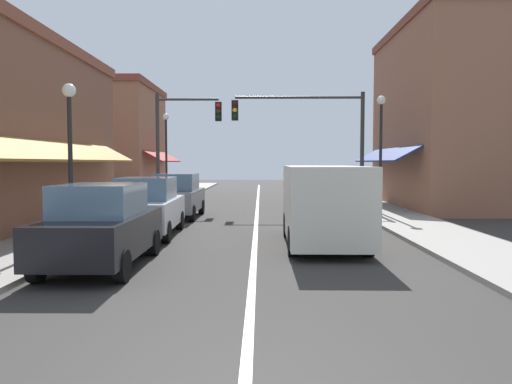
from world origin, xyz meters
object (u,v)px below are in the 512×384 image
Objects in this scene: traffic_signal_left_corner at (179,133)px; street_lamp_left_far at (166,143)px; street_lamp_right_mid at (381,136)px; street_lamp_left_near at (70,135)px; van_in_lane at (323,203)px; traffic_signal_mast_arm at (315,128)px; parked_car_third_left at (177,196)px; parked_car_second_left at (147,207)px; parked_car_nearest_left at (102,226)px.

street_lamp_left_far is at bearing 109.31° from traffic_signal_left_corner.
street_lamp_left_near is at bearing -143.99° from street_lamp_right_mid.
traffic_signal_mast_arm is (0.79, 9.52, 2.62)m from van_in_lane.
street_lamp_left_near reaches higher than parked_car_third_left.
van_in_lane is 6.97m from street_lamp_left_near.
parked_car_second_left is at bearing 44.26° from street_lamp_left_near.
traffic_signal_mast_arm is 1.23× the size of street_lamp_left_far.
parked_car_third_left is at bearing 89.96° from parked_car_nearest_left.
street_lamp_left_near reaches higher than van_in_lane.
street_lamp_left_near is 0.87× the size of street_lamp_left_far.
street_lamp_right_mid is 1.00× the size of street_lamp_left_far.
parked_car_second_left is (-0.07, 4.48, 0.00)m from parked_car_nearest_left.
traffic_signal_left_corner is 10.78m from street_lamp_left_near.
street_lamp_left_far reaches higher than street_lamp_right_mid.
parked_car_third_left is 5.00m from traffic_signal_left_corner.
traffic_signal_left_corner is at bearing 83.80° from street_lamp_left_near.
parked_car_second_left is 0.76× the size of traffic_signal_left_corner.
parked_car_second_left is at bearing 163.34° from van_in_lane.
parked_car_nearest_left is 9.42m from parked_car_third_left.
traffic_signal_left_corner is (-0.57, 4.14, 2.74)m from parked_car_third_left.
street_lamp_left_near is 14.63m from street_lamp_left_far.
street_lamp_left_near is at bearing -104.23° from parked_car_third_left.
street_lamp_right_mid reaches higher than parked_car_third_left.
traffic_signal_mast_arm is 9.27m from street_lamp_left_far.
street_lamp_left_near is (-7.53, -9.55, -0.83)m from traffic_signal_mast_arm.
street_lamp_left_near is (-6.74, -0.03, 1.79)m from van_in_lane.
traffic_signal_mast_arm is at bearing 27.85° from parked_car_third_left.
traffic_signal_left_corner reaches higher than street_lamp_left_near.
traffic_signal_mast_arm is (5.80, 2.99, 2.89)m from parked_car_third_left.
van_in_lane is at bearing 0.22° from street_lamp_left_near.
parked_car_nearest_left is at bearing -87.61° from traffic_signal_left_corner.
parked_car_second_left and parked_car_third_left have the same top height.
traffic_signal_left_corner reaches higher than traffic_signal_mast_arm.
parked_car_second_left is 13.37m from street_lamp_left_far.
parked_car_second_left is 0.96× the size of street_lamp_left_near.
parked_car_second_left is 10.28m from traffic_signal_mast_arm.
traffic_signal_left_corner reaches higher than parked_car_second_left.
parked_car_nearest_left and parked_car_third_left have the same top height.
street_lamp_left_near is at bearing -96.20° from traffic_signal_left_corner.
traffic_signal_mast_arm is 3.39m from street_lamp_right_mid.
parked_car_third_left is at bearing 75.21° from street_lamp_left_near.
traffic_signal_left_corner reaches higher than street_lamp_left_far.
traffic_signal_left_corner reaches higher than parked_car_nearest_left.
parked_car_second_left is 0.84× the size of street_lamp_right_mid.
parked_car_third_left is (0.07, 4.94, 0.00)m from parked_car_second_left.
parked_car_nearest_left is 17.76m from street_lamp_left_far.
parked_car_nearest_left is 0.95× the size of street_lamp_left_near.
street_lamp_right_mid is at bearing -35.81° from street_lamp_left_far.
street_lamp_left_near is (-1.73, 2.86, 2.06)m from parked_car_nearest_left.
street_lamp_left_far is (-6.95, 14.60, 2.16)m from van_in_lane.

